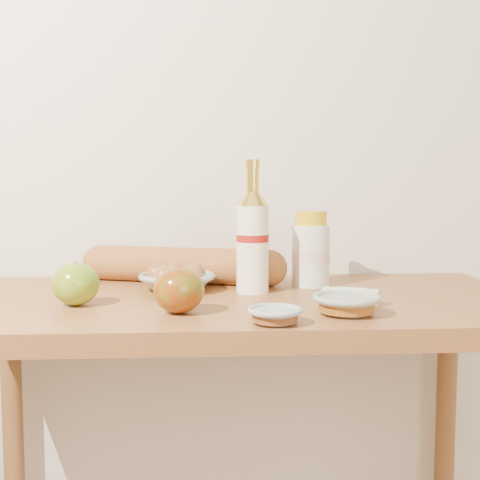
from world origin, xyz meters
name	(u,v)px	position (x,y,z in m)	size (l,w,h in m)	color
back_wall	(232,118)	(0.00, 1.51, 1.30)	(3.50, 0.02, 2.60)	silver
table	(239,355)	(0.00, 1.18, 0.78)	(1.20, 0.60, 0.90)	#A26634
bourbon_bottle	(252,239)	(0.03, 1.23, 1.02)	(0.09, 0.09, 0.28)	white
cream_bottle	(311,251)	(0.17, 1.30, 0.98)	(0.10, 0.10, 0.17)	silver
egg_bowl	(177,280)	(-0.13, 1.26, 0.92)	(0.20, 0.20, 0.06)	#919E99
baguette	(182,265)	(-0.13, 1.36, 0.94)	(0.51, 0.23, 0.08)	#B47037
apple_yellowgreen	(76,284)	(-0.32, 1.10, 0.94)	(0.10, 0.10, 0.08)	olive
apple_redgreen_right	(179,290)	(-0.12, 1.02, 0.94)	(0.09, 0.09, 0.08)	#990C08
sugar_bowl	(275,315)	(0.05, 0.93, 0.91)	(0.10, 0.10, 0.03)	#99A7A0
syrup_bowl	(347,304)	(0.18, 1.00, 0.92)	(0.13, 0.13, 0.04)	#8E9B95
butter_stick	(350,297)	(0.21, 1.09, 0.91)	(0.11, 0.07, 0.03)	#F6F2BE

